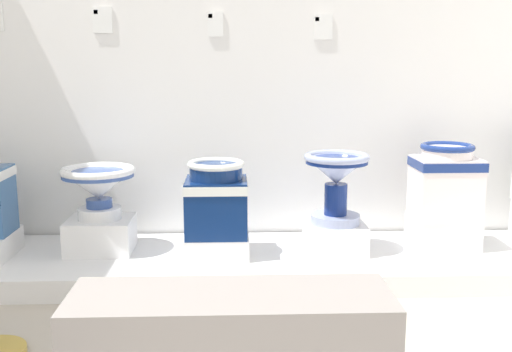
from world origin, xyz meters
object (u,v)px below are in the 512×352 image
object	(u,v)px
plinth_block_pale_glazed	(217,244)
antique_toilet_pale_glazed	(216,197)
antique_toilet_squat_floral	(98,184)
info_placard_third	(215,24)
info_placard_fourth	(323,27)
antique_toilet_tall_cobalt	(446,179)
plinth_block_tall_cobalt	(442,231)
museum_bench	(231,348)
plinth_block_leftmost	(335,237)
plinth_block_squat_floral	(101,235)
info_placard_second	(102,20)
antique_toilet_leftmost	(336,175)

from	to	relation	value
plinth_block_pale_glazed	antique_toilet_pale_glazed	distance (m)	0.27
antique_toilet_squat_floral	info_placard_third	xyz separation A→B (m)	(0.66, 0.36, 0.90)
antique_toilet_pale_glazed	info_placard_fourth	xyz separation A→B (m)	(0.64, 0.44, 0.94)
antique_toilet_tall_cobalt	plinth_block_tall_cobalt	bearing A→B (deg)	180.00
antique_toilet_squat_floral	museum_bench	world-z (taller)	antique_toilet_squat_floral
antique_toilet_pale_glazed	plinth_block_leftmost	distance (m)	0.72
antique_toilet_tall_cobalt	antique_toilet_pale_glazed	bearing A→B (deg)	-175.75
plinth_block_squat_floral	antique_toilet_pale_glazed	xyz separation A→B (m)	(0.66, -0.09, 0.24)
antique_toilet_pale_glazed	plinth_block_tall_cobalt	bearing A→B (deg)	4.25
antique_toilet_pale_glazed	antique_toilet_tall_cobalt	world-z (taller)	antique_toilet_tall_cobalt
antique_toilet_squat_floral	antique_toilet_tall_cobalt	xyz separation A→B (m)	(1.97, 0.01, 0.01)
plinth_block_squat_floral	antique_toilet_squat_floral	bearing A→B (deg)	-116.57
plinth_block_tall_cobalt	info_placard_second	distance (m)	2.35
plinth_block_pale_glazed	antique_toilet_pale_glazed	xyz separation A→B (m)	(0.00, 0.00, 0.27)
plinth_block_squat_floral	antique_toilet_tall_cobalt	size ratio (longest dim) A/B	0.86
plinth_block_leftmost	antique_toilet_leftmost	world-z (taller)	antique_toilet_leftmost
plinth_block_tall_cobalt	info_placard_second	world-z (taller)	info_placard_second
antique_toilet_leftmost	info_placard_third	size ratio (longest dim) A/B	2.67
info_placard_second	info_placard_fourth	bearing A→B (deg)	-0.00
antique_toilet_squat_floral	antique_toilet_leftmost	xyz separation A→B (m)	(1.33, -0.05, 0.05)
plinth_block_leftmost	info_placard_third	distance (m)	1.44
antique_toilet_pale_glazed	plinth_block_tall_cobalt	xyz separation A→B (m)	(1.31, 0.10, -0.24)
plinth_block_squat_floral	antique_toilet_tall_cobalt	distance (m)	2.00
antique_toilet_squat_floral	info_placard_third	bearing A→B (deg)	28.48
antique_toilet_pale_glazed	museum_bench	size ratio (longest dim) A/B	0.37
antique_toilet_pale_glazed	museum_bench	bearing A→B (deg)	-86.35
antique_toilet_pale_glazed	antique_toilet_leftmost	distance (m)	0.68
antique_toilet_tall_cobalt	info_placard_fourth	size ratio (longest dim) A/B	2.84
plinth_block_tall_cobalt	museum_bench	xyz separation A→B (m)	(-1.23, -1.39, -0.01)
plinth_block_leftmost	antique_toilet_leftmost	bearing A→B (deg)	180.00
plinth_block_squat_floral	plinth_block_pale_glazed	world-z (taller)	plinth_block_squat_floral
plinth_block_squat_floral	info_placard_third	bearing A→B (deg)	28.48
plinth_block_leftmost	info_placard_third	xyz separation A→B (m)	(-0.67, 0.41, 1.21)
antique_toilet_pale_glazed	plinth_block_tall_cobalt	world-z (taller)	antique_toilet_pale_glazed
antique_toilet_squat_floral	info_placard_fourth	distance (m)	1.61
plinth_block_tall_cobalt	info_placard_fourth	size ratio (longest dim) A/B	2.46
plinth_block_leftmost	museum_bench	size ratio (longest dim) A/B	0.30
antique_toilet_leftmost	info_placard_second	xyz separation A→B (m)	(-1.34, 0.41, 0.87)
plinth_block_squat_floral	plinth_block_tall_cobalt	world-z (taller)	plinth_block_squat_floral
museum_bench	plinth_block_tall_cobalt	bearing A→B (deg)	48.53
info_placard_second	plinth_block_pale_glazed	bearing A→B (deg)	-33.51
plinth_block_squat_floral	antique_toilet_tall_cobalt	bearing A→B (deg)	0.24
antique_toilet_tall_cobalt	info_placard_second	distance (m)	2.20
antique_toilet_leftmost	info_placard_second	bearing A→B (deg)	163.10
plinth_block_pale_glazed	plinth_block_tall_cobalt	bearing A→B (deg)	4.25
antique_toilet_pale_glazed	info_placard_fourth	world-z (taller)	info_placard_fourth
info_placard_second	info_placard_third	size ratio (longest dim) A/B	1.01
plinth_block_squat_floral	info_placard_second	size ratio (longest dim) A/B	2.42
info_placard_third	plinth_block_tall_cobalt	bearing A→B (deg)	-14.77
antique_toilet_pale_glazed	plinth_block_leftmost	world-z (taller)	antique_toilet_pale_glazed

